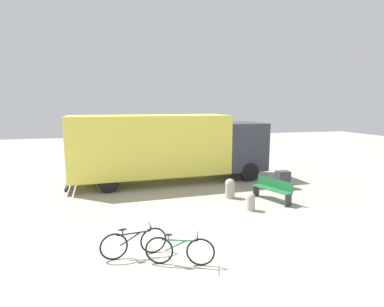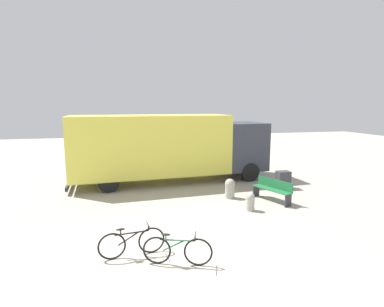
% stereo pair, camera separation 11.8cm
% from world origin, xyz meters
% --- Properties ---
extents(ground_plane, '(60.00, 60.00, 0.00)m').
position_xyz_m(ground_plane, '(0.00, 0.00, 0.00)').
color(ground_plane, '#A8A091').
extents(delivery_truck, '(9.71, 2.99, 3.28)m').
position_xyz_m(delivery_truck, '(0.30, 7.25, 1.81)').
color(delivery_truck, '#EAE04C').
rests_on(delivery_truck, ground).
extents(park_bench, '(0.99, 1.73, 0.86)m').
position_xyz_m(park_bench, '(3.75, 3.18, 0.49)').
color(park_bench, '#1E6638').
rests_on(park_bench, ground).
extents(bicycle_near, '(1.66, 0.44, 0.77)m').
position_xyz_m(bicycle_near, '(-1.83, 0.01, 0.36)').
color(bicycle_near, black).
rests_on(bicycle_near, ground).
extents(bicycle_middle, '(1.59, 0.64, 0.77)m').
position_xyz_m(bicycle_middle, '(-0.81, -0.66, 0.36)').
color(bicycle_middle, black).
rests_on(bicycle_middle, ground).
extents(bollard_near_bench, '(0.32, 0.32, 0.66)m').
position_xyz_m(bollard_near_bench, '(2.43, 2.37, 0.35)').
color(bollard_near_bench, '#9E998C').
rests_on(bollard_near_bench, ground).
extents(bollard_far_bench, '(0.40, 0.40, 0.80)m').
position_xyz_m(bollard_far_bench, '(2.26, 3.95, 0.43)').
color(bollard_far_bench, '#9E998C').
rests_on(bollard_far_bench, ground).
extents(utility_box, '(0.58, 0.44, 0.79)m').
position_xyz_m(utility_box, '(5.13, 4.74, 0.40)').
color(utility_box, '#38383D').
rests_on(utility_box, ground).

